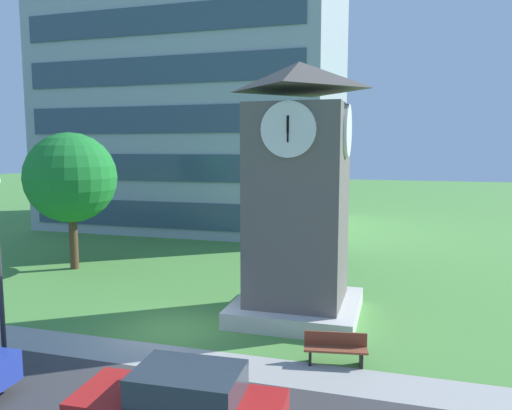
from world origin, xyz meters
TOP-DOWN VIEW (x-y plane):
  - ground_plane at (0.00, 0.00)m, footprint 160.00×160.00m
  - kerb_strip at (0.00, -2.01)m, footprint 120.00×1.60m
  - office_building at (-8.25, 22.97)m, footprint 21.50×15.58m
  - clock_tower at (3.74, 2.63)m, footprint 4.46×4.46m
  - park_bench at (5.61, -1.04)m, footprint 1.85×0.77m
  - tree_streetside at (-8.59, 6.31)m, footprint 4.51×4.51m
  - parked_car_red at (3.02, -5.86)m, footprint 4.44×2.06m

SIDE VIEW (x-z plane):
  - ground_plane at x=0.00m, z-range 0.00..0.00m
  - kerb_strip at x=0.00m, z-range 0.00..0.01m
  - park_bench at x=5.61m, z-range 0.02..0.90m
  - parked_car_red at x=3.02m, z-range 0.01..1.70m
  - clock_tower at x=3.74m, z-range -0.53..8.62m
  - tree_streetside at x=-8.59m, z-range 1.19..8.11m
  - office_building at x=-8.25m, z-range 0.00..25.60m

